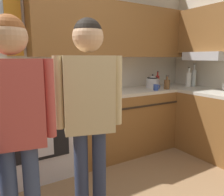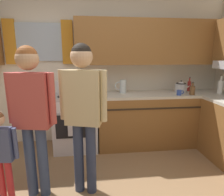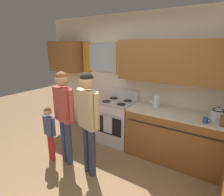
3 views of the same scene
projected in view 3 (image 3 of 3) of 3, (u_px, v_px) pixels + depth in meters
ground_plane at (77, 193)px, 2.57m from camera, size 12.00×12.00×0.00m
back_wall_unit at (142, 73)px, 3.57m from camera, size 4.60×0.42×2.60m
kitchen_counter_run at (211, 160)px, 2.56m from camera, size 2.23×2.09×0.90m
stove_oven at (117, 121)px, 3.84m from camera, size 0.68×0.67×1.10m
bottle_squat_brown at (223, 121)px, 2.55m from camera, size 0.08×0.08×0.21m
mug_cobalt_blue at (206, 120)px, 2.67m from camera, size 0.11×0.07×0.08m
stovetop_kettle at (218, 114)px, 2.77m from camera, size 0.27×0.20×0.21m
water_pitcher at (156, 101)px, 3.34m from camera, size 0.19×0.11×0.22m
adult_holding_child at (64, 108)px, 2.98m from camera, size 0.49×0.22×1.61m
adult_in_plaid at (88, 113)px, 2.70m from camera, size 0.49×0.25×1.63m
small_child at (49, 128)px, 3.17m from camera, size 0.33×0.13×0.99m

